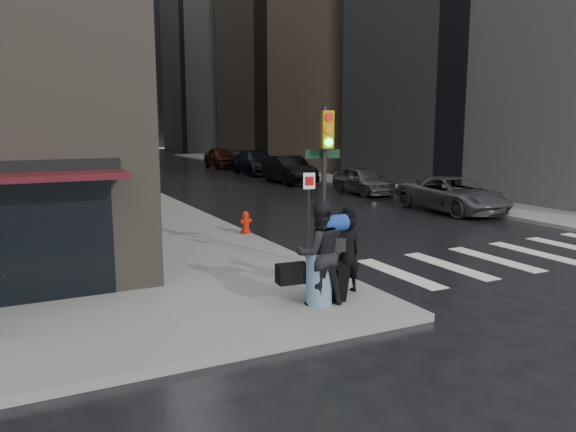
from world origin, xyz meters
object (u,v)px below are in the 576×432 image
object	(u,v)px
parked_car_2	(289,169)
parked_car_3	(256,162)
fire_hydrant	(245,223)
parked_car_4	(221,158)
traffic_light	(324,165)
parked_car_1	(363,180)
man_overcoat	(345,258)
man_jeans	(318,253)
parked_car_0	(453,195)

from	to	relation	value
parked_car_2	parked_car_3	distance (m)	6.55
fire_hydrant	parked_car_4	distance (m)	28.65
traffic_light	parked_car_1	world-z (taller)	traffic_light
traffic_light	parked_car_4	bearing A→B (deg)	85.74
man_overcoat	parked_car_2	world-z (taller)	man_overcoat
parked_car_2	traffic_light	bearing A→B (deg)	-111.82
parked_car_3	man_jeans	bearing A→B (deg)	-108.59
parked_car_0	parked_car_2	xyz separation A→B (m)	(-1.01, 13.02, 0.11)
man_overcoat	parked_car_0	world-z (taller)	man_overcoat
man_jeans	parked_car_4	bearing A→B (deg)	-101.30
fire_hydrant	man_jeans	bearing A→B (deg)	-101.35
parked_car_2	parked_car_1	bearing A→B (deg)	-78.55
traffic_light	fire_hydrant	xyz separation A→B (m)	(-0.05, 4.79, -2.16)
traffic_light	parked_car_3	bearing A→B (deg)	81.42
fire_hydrant	parked_car_3	distance (m)	22.69
parked_car_0	parked_car_4	distance (m)	26.05
fire_hydrant	parked_car_0	distance (m)	9.74
parked_car_2	parked_car_4	world-z (taller)	same
traffic_light	parked_car_4	distance (m)	33.26
parked_car_3	parked_car_1	bearing A→B (deg)	-86.01
parked_car_0	parked_car_3	size ratio (longest dim) A/B	0.91
man_jeans	parked_car_4	xyz separation A→B (m)	(10.52, 34.31, -0.34)
parked_car_3	man_overcoat	bearing A→B (deg)	-107.34
traffic_light	parked_car_3	distance (m)	27.16
parked_car_0	parked_car_1	size ratio (longest dim) A/B	1.23
parked_car_0	parked_car_3	world-z (taller)	parked_car_3
man_jeans	parked_car_3	bearing A→B (deg)	-105.49
parked_car_0	parked_car_4	world-z (taller)	parked_car_4
man_overcoat	man_jeans	distance (m)	0.92
fire_hydrant	parked_car_4	xyz separation A→B (m)	(9.09, 27.17, 0.35)
fire_hydrant	parked_car_0	bearing A→B (deg)	6.65
man_jeans	parked_car_3	xyz separation A→B (m)	(10.80, 27.80, -0.34)
man_overcoat	traffic_light	distance (m)	2.74
man_jeans	parked_car_2	xyz separation A→B (m)	(10.10, 21.29, -0.34)
traffic_light	parked_car_3	xyz separation A→B (m)	(9.32, 25.45, -1.81)
man_jeans	parked_car_1	bearing A→B (deg)	-121.19
man_jeans	fire_hydrant	distance (m)	7.32
fire_hydrant	parked_car_4	bearing A→B (deg)	71.51
man_jeans	traffic_light	distance (m)	3.15
traffic_light	parked_car_2	bearing A→B (deg)	77.06
man_jeans	fire_hydrant	size ratio (longest dim) A/B	2.82
parked_car_3	fire_hydrant	bearing A→B (deg)	-111.75
fire_hydrant	parked_car_2	xyz separation A→B (m)	(8.67, 14.15, 0.35)
fire_hydrant	parked_car_3	bearing A→B (deg)	65.61
traffic_light	parked_car_2	size ratio (longest dim) A/B	0.78
man_overcoat	traffic_light	xyz separation A→B (m)	(0.67, 2.02, 1.73)
traffic_light	man_jeans	bearing A→B (deg)	-110.67
parked_car_1	fire_hydrant	bearing A→B (deg)	-139.04
parked_car_2	man_overcoat	bearing A→B (deg)	-111.25
traffic_light	man_overcoat	bearing A→B (deg)	-96.71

